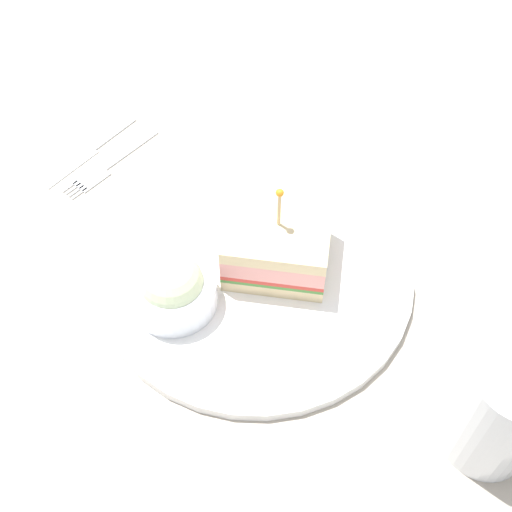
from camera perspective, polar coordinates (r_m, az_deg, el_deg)
The scene contains 7 objects.
ground_plane at distance 65.58cm, azimuth 0.00°, elevation -2.13°, with size 116.40×116.40×2.00cm, color #9E9384.
plate at distance 64.34cm, azimuth 0.00°, elevation -1.35°, with size 29.20×29.20×1.04cm, color white.
sandwich_half_center at distance 62.11cm, azimuth 2.01°, elevation 0.79°, with size 12.02×12.27×9.77cm.
coleslaw_bowl at distance 60.59cm, azimuth -6.96°, elevation -2.55°, with size 7.85×7.85×5.65cm.
drink_glass at distance 55.42cm, azimuth 19.53°, elevation -12.23°, with size 6.88×6.88×10.84cm.
fork at distance 75.18cm, azimuth -12.56°, elevation 7.01°, with size 5.96×12.10×0.35cm.
knife at distance 77.20cm, azimuth -13.97°, elevation 8.15°, with size 6.53×12.41×0.35cm.
Camera 1 is at (33.74, -16.45, 52.78)cm, focal length 48.33 mm.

